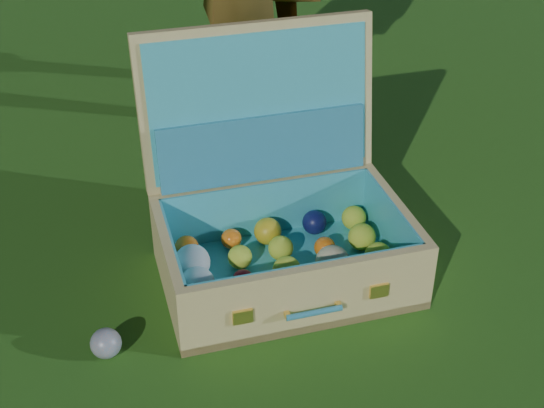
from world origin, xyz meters
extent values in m
plane|color=#215114|center=(0.00, 0.00, 0.00)|extent=(60.00, 60.00, 0.00)
sphere|color=teal|center=(-0.43, -0.16, 0.03)|extent=(0.06, 0.06, 0.06)
cube|color=#D9C075|center=(0.00, -0.10, 0.01)|extent=(0.60, 0.44, 0.02)
cube|color=#D9C075|center=(-0.03, -0.27, 0.08)|extent=(0.54, 0.10, 0.16)
cube|color=#D9C075|center=(0.02, 0.07, 0.08)|extent=(0.54, 0.10, 0.16)
cube|color=#D9C075|center=(-0.26, -0.06, 0.08)|extent=(0.07, 0.32, 0.16)
cube|color=#D9C075|center=(0.26, -0.14, 0.08)|extent=(0.07, 0.32, 0.16)
cube|color=teal|center=(0.00, -0.10, 0.02)|extent=(0.55, 0.40, 0.01)
cube|color=teal|center=(-0.03, -0.25, 0.09)|extent=(0.50, 0.08, 0.14)
cube|color=teal|center=(0.02, 0.06, 0.09)|extent=(0.50, 0.08, 0.14)
cube|color=teal|center=(-0.25, -0.06, 0.09)|extent=(0.06, 0.32, 0.14)
cube|color=teal|center=(0.24, -0.14, 0.09)|extent=(0.06, 0.32, 0.14)
cube|color=#D9C075|center=(0.03, 0.13, 0.34)|extent=(0.55, 0.18, 0.36)
cube|color=teal|center=(0.03, 0.11, 0.34)|extent=(0.51, 0.14, 0.32)
cube|color=teal|center=(0.02, 0.09, 0.24)|extent=(0.49, 0.12, 0.15)
cube|color=#F2C659|center=(-0.18, -0.26, 0.08)|extent=(0.04, 0.01, 0.03)
cube|color=#F2C659|center=(0.11, -0.30, 0.08)|extent=(0.04, 0.01, 0.03)
cylinder|color=teal|center=(-0.03, -0.29, 0.07)|extent=(0.12, 0.03, 0.01)
cube|color=#F2C659|center=(-0.09, -0.28, 0.07)|extent=(0.01, 0.02, 0.01)
cube|color=#F2C659|center=(0.02, -0.29, 0.07)|extent=(0.01, 0.02, 0.01)
sphere|color=#AF0E15|center=(-0.22, -0.19, 0.05)|extent=(0.04, 0.04, 0.04)
sphere|color=white|center=(-0.12, -0.20, 0.05)|extent=(0.05, 0.05, 0.05)
sphere|color=beige|center=(-0.03, -0.20, 0.05)|extent=(0.05, 0.05, 0.05)
sphere|color=gold|center=(0.08, -0.23, 0.06)|extent=(0.06, 0.06, 0.06)
sphere|color=#0E1346|center=(0.18, -0.24, 0.06)|extent=(0.06, 0.06, 0.06)
sphere|color=white|center=(-0.22, -0.10, 0.06)|extent=(0.08, 0.08, 0.08)
sphere|color=#AF0E15|center=(-0.11, -0.11, 0.05)|extent=(0.05, 0.05, 0.05)
sphere|color=#C6D834|center=(-0.02, -0.13, 0.06)|extent=(0.06, 0.06, 0.06)
sphere|color=beige|center=(0.08, -0.16, 0.06)|extent=(0.08, 0.08, 0.08)
sphere|color=#C6D834|center=(0.19, -0.17, 0.06)|extent=(0.06, 0.06, 0.06)
sphere|color=white|center=(-0.20, -0.03, 0.07)|extent=(0.08, 0.08, 0.08)
sphere|color=#C6D834|center=(-0.09, -0.04, 0.05)|extent=(0.06, 0.06, 0.06)
sphere|color=#C6D834|center=(0.01, -0.05, 0.05)|extent=(0.06, 0.06, 0.06)
sphere|color=orange|center=(0.10, -0.08, 0.05)|extent=(0.05, 0.05, 0.05)
sphere|color=#C6D834|center=(0.20, -0.09, 0.06)|extent=(0.07, 0.07, 0.07)
sphere|color=orange|center=(-0.19, 0.04, 0.05)|extent=(0.06, 0.06, 0.06)
sphere|color=orange|center=(-0.08, 0.04, 0.05)|extent=(0.05, 0.05, 0.05)
sphere|color=gold|center=(0.01, 0.02, 0.06)|extent=(0.07, 0.07, 0.07)
sphere|color=#0E1346|center=(0.13, 0.01, 0.06)|extent=(0.06, 0.06, 0.06)
sphere|color=#C6D834|center=(0.22, -0.01, 0.06)|extent=(0.06, 0.06, 0.06)
camera|label=1|loc=(-0.60, -1.31, 1.08)|focal=50.00mm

